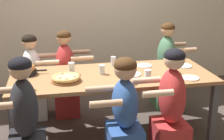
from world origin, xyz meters
TOP-DOWN VIEW (x-y plane):
  - ground_plane at (0.00, 0.00)m, footprint 18.00×18.00m
  - dining_table at (0.00, 0.00)m, footprint 2.23×0.91m
  - pizza_board_main at (-0.51, -0.13)m, footprint 0.31×0.31m
  - skillet_bowl at (-0.94, 0.18)m, footprint 0.36×0.25m
  - empty_plate_a at (0.21, -0.06)m, footprint 0.21×0.21m
  - empty_plate_b at (0.79, -0.30)m, footprint 0.19×0.19m
  - empty_plate_c at (0.44, 0.23)m, footprint 0.19×0.19m
  - empty_plate_d at (0.90, 0.13)m, footprint 0.21×0.21m
  - cocktail_glass_blue at (0.68, -0.08)m, footprint 0.08×0.08m
  - drinking_glass_a at (-0.92, -0.28)m, footprint 0.08×0.08m
  - drinking_glass_b at (0.79, 0.30)m, footprint 0.07×0.07m
  - drinking_glass_c at (0.33, -0.25)m, footprint 0.07×0.07m
  - drinking_glass_d at (-0.11, 0.03)m, footprint 0.07×0.07m
  - drinking_glass_e at (0.08, 0.32)m, footprint 0.06×0.06m
  - drinking_glass_f at (-0.44, 0.09)m, footprint 0.07×0.07m
  - drinking_glass_g at (0.09, -0.31)m, footprint 0.08×0.08m
  - diner_far_left at (-0.91, 0.67)m, footprint 0.51×0.40m
  - diner_near_left at (-0.91, -0.67)m, footprint 0.51×0.40m
  - diner_near_midright at (0.44, -0.67)m, footprint 0.51×0.40m
  - diner_near_center at (-0.02, -0.67)m, footprint 0.51×0.40m
  - diner_far_right at (0.90, 0.67)m, footprint 0.51×0.40m
  - diner_far_midleft at (-0.48, 0.67)m, footprint 0.51×0.40m

SIDE VIEW (x-z plane):
  - ground_plane at x=0.00m, z-range 0.00..0.00m
  - diner_far_left at x=-0.91m, z-range -0.05..1.06m
  - diner_far_midleft at x=-0.48m, z-range -0.05..1.09m
  - diner_near_center at x=-0.02m, z-range -0.04..1.10m
  - diner_far_right at x=0.90m, z-range -0.05..1.15m
  - diner_near_left at x=-0.91m, z-range -0.05..1.14m
  - diner_near_midright at x=0.44m, z-range -0.05..1.15m
  - dining_table at x=0.00m, z-range 0.30..1.06m
  - empty_plate_a at x=0.21m, z-range 0.75..0.77m
  - empty_plate_d at x=0.90m, z-range 0.75..0.77m
  - empty_plate_b at x=0.79m, z-range 0.75..0.77m
  - empty_plate_c at x=0.44m, z-range 0.75..0.77m
  - pizza_board_main at x=-0.51m, z-range 0.76..0.82m
  - drinking_glass_d at x=-0.11m, z-range 0.75..0.86m
  - drinking_glass_c at x=0.33m, z-range 0.75..0.86m
  - cocktail_glass_blue at x=0.68m, z-range 0.74..0.87m
  - drinking_glass_e at x=0.08m, z-range 0.75..0.86m
  - drinking_glass_b at x=0.79m, z-range 0.75..0.88m
  - skillet_bowl at x=-0.94m, z-range 0.75..0.88m
  - drinking_glass_f at x=-0.44m, z-range 0.75..0.89m
  - drinking_glass_a at x=-0.92m, z-range 0.75..0.89m
  - drinking_glass_g at x=0.09m, z-range 0.76..0.90m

